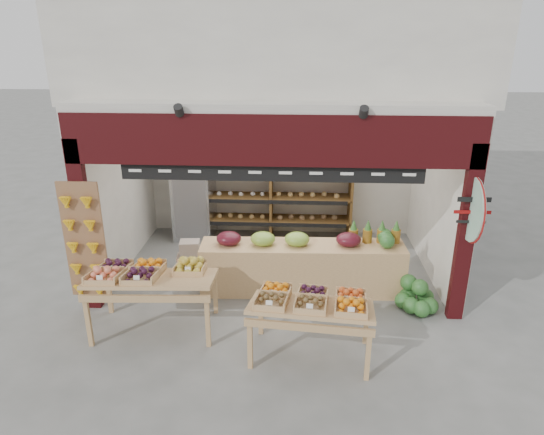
{
  "coord_description": "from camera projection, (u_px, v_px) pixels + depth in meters",
  "views": [
    {
      "loc": [
        0.38,
        -7.48,
        3.98
      ],
      "look_at": [
        -0.03,
        -0.2,
        1.22
      ],
      "focal_mm": 32.0,
      "sensor_mm": 36.0,
      "label": 1
    }
  ],
  "objects": [
    {
      "name": "back_shelving",
      "position": [
        271.0,
        178.0,
        9.78
      ],
      "size": [
        3.28,
        0.54,
        2.0
      ],
      "color": "brown",
      "rests_on": "ground"
    },
    {
      "name": "watermelon_pile",
      "position": [
        416.0,
        298.0,
        7.44
      ],
      "size": [
        0.63,
        0.65,
        0.49
      ],
      "color": "#1A5021",
      "rests_on": "ground"
    },
    {
      "name": "display_table_left",
      "position": [
        145.0,
        275.0,
        6.73
      ],
      "size": [
        1.77,
        1.04,
        1.08
      ],
      "color": "tan",
      "rests_on": "ground"
    },
    {
      "name": "mid_counter",
      "position": [
        302.0,
        266.0,
        7.89
      ],
      "size": [
        3.3,
        0.75,
        1.04
      ],
      "color": "tan",
      "rests_on": "ground"
    },
    {
      "name": "shop_structure",
      "position": [
        280.0,
        38.0,
        8.53
      ],
      "size": [
        6.36,
        5.12,
        5.4
      ],
      "color": "silver",
      "rests_on": "ground"
    },
    {
      "name": "refrigerator",
      "position": [
        194.0,
        191.0,
        9.85
      ],
      "size": [
        0.79,
        0.79,
        1.99
      ],
      "primitive_type": "cube",
      "rotation": [
        0.0,
        0.0,
        -0.03
      ],
      "color": "silver",
      "rests_on": "ground"
    },
    {
      "name": "ground",
      "position": [
        275.0,
        279.0,
        8.42
      ],
      "size": [
        60.0,
        60.0,
        0.0
      ],
      "primitive_type": "plane",
      "color": "slate",
      "rests_on": "ground"
    },
    {
      "name": "cardboard_stack",
      "position": [
        202.0,
        259.0,
        8.64
      ],
      "size": [
        0.95,
        0.69,
        0.59
      ],
      "color": "beige",
      "rests_on": "ground"
    },
    {
      "name": "display_table_right",
      "position": [
        311.0,
        303.0,
        6.15
      ],
      "size": [
        1.65,
        1.03,
        1.01
      ],
      "color": "tan",
      "rests_on": "ground"
    },
    {
      "name": "banana_board",
      "position": [
        84.0,
        244.0,
        7.07
      ],
      "size": [
        0.6,
        0.15,
        1.8
      ],
      "color": "brown",
      "rests_on": "ground"
    },
    {
      "name": "gift_sign",
      "position": [
        472.0,
        209.0,
        6.58
      ],
      "size": [
        0.04,
        0.93,
        0.92
      ],
      "color": "#A8D4BF",
      "rests_on": "ground"
    }
  ]
}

